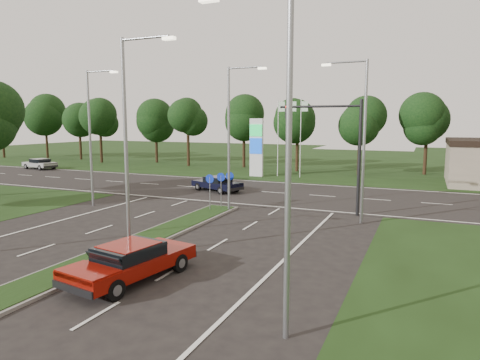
% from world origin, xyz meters
% --- Properties ---
extents(verge_far, '(160.00, 50.00, 0.02)m').
position_xyz_m(verge_far, '(0.00, 55.00, 0.00)').
color(verge_far, black).
rests_on(verge_far, ground).
extents(cross_road, '(160.00, 12.00, 0.02)m').
position_xyz_m(cross_road, '(0.00, 24.00, 0.00)').
color(cross_road, black).
rests_on(cross_road, ground).
extents(median_kerb, '(2.00, 26.00, 0.12)m').
position_xyz_m(median_kerb, '(0.00, 4.00, 0.06)').
color(median_kerb, slate).
rests_on(median_kerb, ground).
extents(streetlight_median_near, '(2.53, 0.22, 9.00)m').
position_xyz_m(streetlight_median_near, '(1.00, 6.00, 5.08)').
color(streetlight_median_near, gray).
rests_on(streetlight_median_near, ground).
extents(streetlight_median_far, '(2.53, 0.22, 9.00)m').
position_xyz_m(streetlight_median_far, '(1.00, 16.00, 5.08)').
color(streetlight_median_far, gray).
rests_on(streetlight_median_far, ground).
extents(streetlight_left_far, '(2.53, 0.22, 9.00)m').
position_xyz_m(streetlight_left_far, '(-8.30, 14.00, 5.08)').
color(streetlight_left_far, gray).
rests_on(streetlight_left_far, ground).
extents(streetlight_right_far, '(2.53, 0.22, 9.00)m').
position_xyz_m(streetlight_right_far, '(8.80, 16.00, 5.08)').
color(streetlight_right_far, gray).
rests_on(streetlight_right_far, ground).
extents(streetlight_right_near, '(2.53, 0.22, 9.00)m').
position_xyz_m(streetlight_right_near, '(8.80, 2.00, 5.08)').
color(streetlight_right_near, gray).
rests_on(streetlight_right_near, ground).
extents(traffic_signal, '(5.10, 0.42, 7.00)m').
position_xyz_m(traffic_signal, '(7.19, 18.00, 4.65)').
color(traffic_signal, black).
rests_on(traffic_signal, ground).
extents(median_signs, '(1.16, 1.76, 2.38)m').
position_xyz_m(median_signs, '(0.00, 16.40, 1.71)').
color(median_signs, gray).
rests_on(median_signs, ground).
extents(gas_pylon, '(5.80, 1.26, 8.00)m').
position_xyz_m(gas_pylon, '(-3.79, 33.05, 3.20)').
color(gas_pylon, silver).
rests_on(gas_pylon, ground).
extents(treeline_far, '(6.00, 6.00, 9.90)m').
position_xyz_m(treeline_far, '(0.10, 39.93, 6.83)').
color(treeline_far, black).
rests_on(treeline_far, ground).
extents(red_sedan, '(2.77, 5.16, 1.35)m').
position_xyz_m(red_sedan, '(2.61, 3.79, 0.72)').
color(red_sedan, maroon).
rests_on(red_sedan, ground).
extents(navy_sedan, '(4.80, 3.37, 1.22)m').
position_xyz_m(navy_sedan, '(-3.45, 22.77, 0.66)').
color(navy_sedan, black).
rests_on(navy_sedan, ground).
extents(far_car_a, '(4.66, 2.57, 1.27)m').
position_xyz_m(far_car_a, '(-30.41, 29.00, 0.68)').
color(far_car_a, '#AEAEAE').
rests_on(far_car_a, ground).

